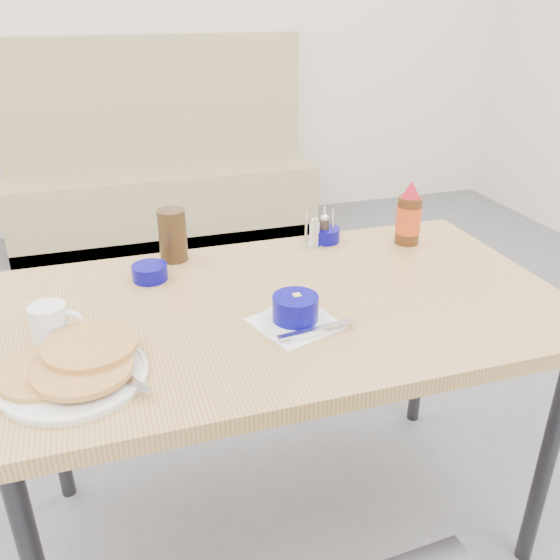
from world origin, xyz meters
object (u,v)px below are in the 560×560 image
object	(u,v)px
creamer_bowl	(150,272)
butter_bowl	(325,235)
booth_bench	(163,182)
condiment_caddy	(319,232)
amber_tumbler	(173,235)
syrup_bottle	(409,217)
grits_setting	(296,312)
pancake_plate	(74,369)
coffee_mug	(51,324)
dining_table	(283,323)

from	to	relation	value
creamer_bowl	butter_bowl	distance (m)	0.55
booth_bench	condiment_caddy	xyz separation A→B (m)	(0.22, -2.21, 0.45)
amber_tumbler	syrup_bottle	bearing A→B (deg)	-7.13
grits_setting	syrup_bottle	bearing A→B (deg)	37.12
condiment_caddy	syrup_bottle	distance (m)	0.27
pancake_plate	grits_setting	world-z (taller)	grits_setting
butter_bowl	amber_tumbler	xyz separation A→B (m)	(-0.46, 0.00, 0.05)
creamer_bowl	condiment_caddy	xyz separation A→B (m)	(0.52, 0.10, 0.02)
booth_bench	coffee_mug	world-z (taller)	booth_bench
dining_table	coffee_mug	distance (m)	0.55
creamer_bowl	condiment_caddy	size ratio (longest dim) A/B	0.88
condiment_caddy	grits_setting	bearing A→B (deg)	-139.49
grits_setting	booth_bench	bearing A→B (deg)	89.87
booth_bench	butter_bowl	xyz separation A→B (m)	(0.24, -2.19, 0.43)
grits_setting	dining_table	bearing A→B (deg)	86.94
amber_tumbler	syrup_bottle	distance (m)	0.70
booth_bench	condiment_caddy	distance (m)	2.26
amber_tumbler	condiment_caddy	bearing A→B (deg)	-1.74
pancake_plate	condiment_caddy	xyz separation A→B (m)	(0.71, 0.51, 0.02)
butter_bowl	condiment_caddy	bearing A→B (deg)	-149.86
coffee_mug	amber_tumbler	xyz separation A→B (m)	(0.32, 0.37, 0.03)
pancake_plate	coffee_mug	size ratio (longest dim) A/B	2.50
amber_tumbler	pancake_plate	bearing A→B (deg)	-117.80
coffee_mug	amber_tumbler	bearing A→B (deg)	49.35
grits_setting	creamer_bowl	xyz separation A→B (m)	(-0.29, 0.34, -0.01)
butter_bowl	syrup_bottle	bearing A→B (deg)	-20.34
grits_setting	butter_bowl	distance (m)	0.52
creamer_bowl	pancake_plate	bearing A→B (deg)	-115.42
coffee_mug	syrup_bottle	distance (m)	1.05
butter_bowl	syrup_bottle	size ratio (longest dim) A/B	0.48
amber_tumbler	butter_bowl	bearing A→B (deg)	0.00
pancake_plate	condiment_caddy	bearing A→B (deg)	35.47
pancake_plate	syrup_bottle	distance (m)	1.07
butter_bowl	creamer_bowl	bearing A→B (deg)	-168.21
coffee_mug	condiment_caddy	size ratio (longest dim) A/B	1.10
dining_table	creamer_bowl	size ratio (longest dim) A/B	14.97
booth_bench	coffee_mug	size ratio (longest dim) A/B	16.32
coffee_mug	condiment_caddy	xyz separation A→B (m)	(0.76, 0.36, -0.01)
creamer_bowl	booth_bench	bearing A→B (deg)	82.61
creamer_bowl	condiment_caddy	world-z (taller)	condiment_caddy
coffee_mug	grits_setting	bearing A→B (deg)	-9.00
booth_bench	amber_tumbler	xyz separation A→B (m)	(-0.22, -2.19, 0.48)
booth_bench	coffee_mug	xyz separation A→B (m)	(-0.54, -2.56, 0.46)
dining_table	amber_tumbler	size ratio (longest dim) A/B	9.42
creamer_bowl	syrup_bottle	size ratio (longest dim) A/B	0.48
booth_bench	pancake_plate	bearing A→B (deg)	-100.30
booth_bench	pancake_plate	distance (m)	2.79
creamer_bowl	amber_tumbler	distance (m)	0.15
condiment_caddy	syrup_bottle	size ratio (longest dim) A/B	0.54
butter_bowl	booth_bench	bearing A→B (deg)	96.32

